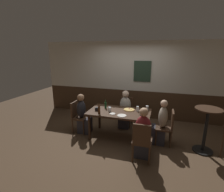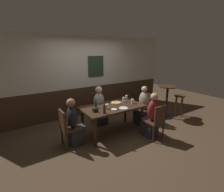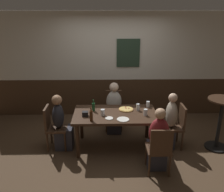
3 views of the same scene
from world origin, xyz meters
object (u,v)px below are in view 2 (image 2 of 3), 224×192
dining_table (113,109)px  person_head_east (142,108)px  pint_glass_amber (124,100)px  bar_stool (179,100)px  chair_head_west (67,126)px  person_head_west (74,125)px  beer_glass_tall (107,107)px  chair_right_near (156,120)px  chair_mid_far (97,106)px  pint_glass_stout (132,101)px  side_bar_table (167,99)px  condiment_caddy (95,110)px  plate_white_large (124,108)px  beer_bottle_brown (104,109)px  person_right_near (151,118)px  pizza (116,103)px  chair_head_east (146,107)px  beer_glass_half (126,98)px  person_mid_far (100,108)px  beer_bottle_green (96,104)px  plate_white_small (114,109)px

dining_table → person_head_east: 1.07m
pint_glass_amber → bar_stool: size_ratio=0.19×
chair_head_west → person_head_west: person_head_west is taller
chair_head_west → beer_glass_tall: size_ratio=7.19×
chair_right_near → pint_glass_amber: 1.07m
person_head_west → bar_stool: 3.55m
chair_mid_far → pint_glass_stout: (0.57, -0.96, 0.30)m
side_bar_table → bar_stool: side_bar_table is taller
chair_mid_far → condiment_caddy: 1.16m
pint_glass_amber → plate_white_large: (-0.32, -0.42, -0.05)m
chair_mid_far → pint_glass_stout: chair_mid_far is taller
chair_head_west → beer_bottle_brown: beer_bottle_brown is taller
chair_head_west → pint_glass_stout: (1.79, -0.10, 0.30)m
person_head_west → plate_white_large: 1.26m
dining_table → chair_mid_far: (0.00, 0.86, -0.16)m
person_right_near → beer_glass_tall: 1.16m
pizza → plate_white_large: size_ratio=1.29×
chair_head_east → condiment_caddy: (-1.79, -0.11, 0.29)m
beer_glass_half → beer_glass_tall: 1.00m
person_mid_far → beer_bottle_green: bearing=-126.4°
dining_table → pizza: (0.23, 0.17, 0.10)m
beer_glass_half → beer_bottle_green: beer_bottle_green is taller
person_right_near → person_mid_far: bearing=116.8°
chair_mid_far → condiment_caddy: chair_mid_far is taller
dining_table → beer_bottle_brown: 0.58m
pint_glass_amber → beer_glass_half: bearing=36.2°
chair_mid_far → condiment_caddy: (-0.57, -0.97, 0.29)m
person_head_east → side_bar_table: bearing=-4.6°
person_head_west → person_head_east: size_ratio=0.98×
plate_white_large → bar_stool: plate_white_large is taller
person_head_west → condiment_caddy: (0.49, -0.11, 0.31)m
beer_glass_tall → beer_bottle_brown: (-0.20, -0.23, 0.05)m
chair_mid_far → pint_glass_amber: 0.91m
person_mid_far → pint_glass_stout: bearing=-54.4°
dining_table → beer_glass_tall: size_ratio=13.12×
person_mid_far → person_right_near: size_ratio=0.98×
chair_mid_far → plate_white_small: chair_mid_far is taller
beer_glass_tall → pint_glass_amber: 0.73m
chair_right_near → person_right_near: (-0.00, 0.16, -0.01)m
plate_white_large → chair_head_west: bearing=168.1°
condiment_caddy → chair_mid_far: bearing=59.8°
chair_head_west → beer_bottle_brown: (0.78, -0.32, 0.35)m
pint_glass_stout → dining_table: bearing=169.9°
chair_head_west → chair_mid_far: (1.22, 0.86, 0.00)m
side_bar_table → pint_glass_amber: bearing=172.2°
beer_bottle_green → beer_glass_half: bearing=9.2°
chair_head_east → bar_stool: 1.29m
person_head_east → pint_glass_amber: bearing=167.1°
beer_glass_tall → bar_stool: 2.74m
chair_head_west → chair_head_east: 2.44m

